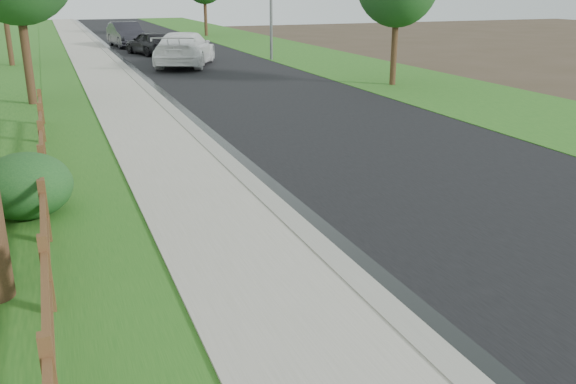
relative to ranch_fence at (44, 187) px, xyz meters
name	(u,v)px	position (x,y,z in m)	size (l,w,h in m)	color
ground	(415,376)	(3.60, -6.40, -0.62)	(120.00, 120.00, 0.00)	#3A2F20
road	(177,52)	(8.20, 28.60, -0.61)	(8.00, 90.00, 0.02)	black
curb	(109,54)	(4.00, 28.60, -0.56)	(0.40, 90.00, 0.12)	gray
wet_gutter	(115,54)	(4.35, 28.60, -0.60)	(0.50, 90.00, 0.00)	black
sidewalk	(87,55)	(2.70, 28.60, -0.57)	(2.20, 90.00, 0.10)	gray
grass_strip	(54,56)	(0.80, 28.60, -0.59)	(1.60, 90.00, 0.06)	#205618
verge_far	(278,48)	(15.10, 28.60, -0.60)	(6.00, 90.00, 0.04)	#205618
ranch_fence	(44,187)	(0.00, 0.00, 0.00)	(0.12, 16.92, 1.10)	#442F16
white_suv	(185,49)	(7.12, 21.11, 0.28)	(2.46, 6.06, 1.76)	white
dark_car_mid	(150,43)	(6.35, 27.52, 0.12)	(1.69, 4.21, 1.43)	black
dark_car_far	(126,35)	(5.68, 33.26, 0.23)	(1.76, 5.05, 1.66)	black
boulder	(29,173)	(-0.30, 2.10, -0.31)	(0.92, 0.69, 0.62)	brown
shrub_c	(26,186)	(-0.30, 0.27, -0.03)	(1.64, 1.64, 1.18)	#16401B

